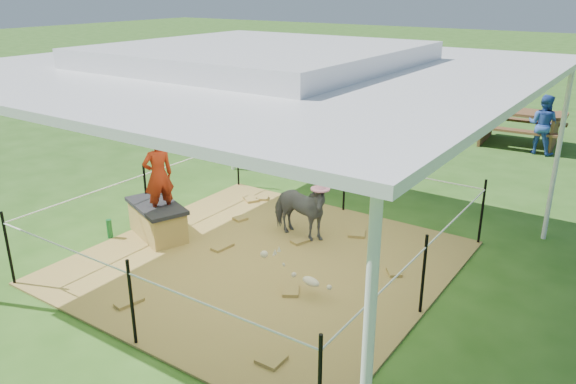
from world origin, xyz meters
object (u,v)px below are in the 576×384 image
Objects in this scene: distant_person at (543,125)px; straw_bale at (158,222)px; pony at (299,210)px; foal at (311,280)px; woman at (158,169)px; green_bottle at (109,228)px; picnic_table_near at (519,128)px.

straw_bale is at bearing 73.31° from distant_person.
foal is (1.04, -1.33, -0.22)m from pony.
pony is 7.13m from distant_person.
pony reaches higher than straw_bale.
distant_person is at bearing 176.48° from woman.
woman reaches higher than green_bottle.
pony is 0.78× the size of distant_person.
picnic_table_near is (3.73, 8.94, 0.23)m from green_bottle.
picnic_table_near is at bearing -178.84° from woman.
picnic_table_near reaches higher than straw_bale.
pony is 1.31× the size of foal.
woman is 4.32× the size of green_bottle.
green_bottle is 0.36× the size of foal.
picnic_table_near is (1.41, 7.35, -0.06)m from pony.
pony is 0.53× the size of picnic_table_near.
pony reaches higher than foal.
foal is at bearing 4.39° from green_bottle.
straw_bale is at bearing -114.20° from picnic_table_near.
picnic_table_near is 0.81m from distant_person.
picnic_table_near is (0.36, 8.68, 0.16)m from foal.
green_bottle is (-0.65, -0.45, -0.93)m from woman.
straw_bale is 0.77× the size of distant_person.
foal is at bearing -96.07° from picnic_table_near.
green_bottle is at bearing -34.21° from woman.
foal is (3.36, 0.26, 0.08)m from green_bottle.
straw_bale is 0.53× the size of picnic_table_near.
green_bottle is (-0.55, -0.45, -0.09)m from straw_bale.
straw_bale is at bearing -171.95° from foal.
woman is 1.19× the size of pony.
woman is at bearing -113.60° from picnic_table_near.
straw_bale reaches higher than green_bottle.
picnic_table_near reaches higher than foal.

